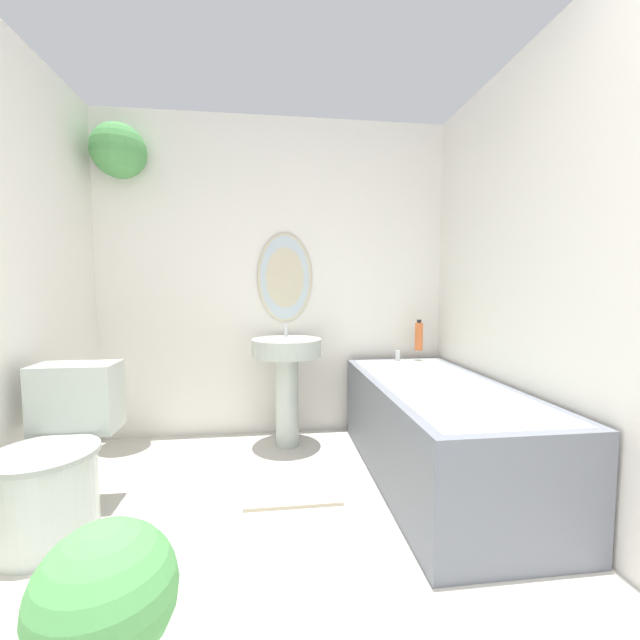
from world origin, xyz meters
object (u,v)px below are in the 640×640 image
(pedestal_sink, at_px, (287,367))
(potted_plant, at_px, (106,609))
(toilet, at_px, (56,464))
(shampoo_bottle, at_px, (419,336))
(bathtub, at_px, (436,428))

(pedestal_sink, height_order, potted_plant, pedestal_sink)
(toilet, bearing_deg, shampoo_bottle, 25.39)
(bathtub, distance_m, shampoo_bottle, 0.88)
(toilet, relative_size, shampoo_bottle, 3.14)
(toilet, xyz_separation_m, bathtub, (1.94, 0.27, -0.02))
(toilet, height_order, potted_plant, toilet)
(toilet, relative_size, pedestal_sink, 0.85)
(potted_plant, bearing_deg, toilet, 122.88)
(pedestal_sink, xyz_separation_m, potted_plant, (-0.54, -1.71, -0.29))
(pedestal_sink, relative_size, bathtub, 0.52)
(toilet, distance_m, pedestal_sink, 1.41)
(toilet, distance_m, potted_plant, 1.00)
(pedestal_sink, distance_m, bathtub, 1.07)
(toilet, distance_m, shampoo_bottle, 2.38)
(shampoo_bottle, bearing_deg, bathtub, -102.92)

